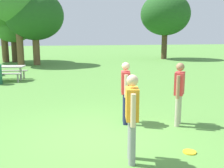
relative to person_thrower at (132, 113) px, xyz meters
name	(u,v)px	position (x,y,z in m)	size (l,w,h in m)	color
ground_plane	(100,137)	(-0.34, 1.31, -0.94)	(120.00, 120.00, 0.00)	#568E3D
person_thrower	(132,113)	(0.00, 0.00, 0.00)	(0.30, 0.60, 1.64)	gray
person_catcher	(125,89)	(0.52, 2.13, 0.00)	(0.30, 0.60, 1.64)	#1E234C
person_bystander	(179,90)	(1.82, 1.66, 0.00)	(0.40, 0.51, 1.64)	#B7AD93
frisbee	(190,152)	(1.25, 0.08, -0.93)	(0.27, 0.27, 0.03)	yellow
picnic_table_near	(8,70)	(-3.52, 10.11, -0.38)	(1.92, 1.69, 0.77)	#B2ADA3
tree_tall_left	(2,7)	(-5.14, 20.72, 3.84)	(5.49, 5.49, 7.13)	brown
tree_broad_center	(13,25)	(-4.33, 20.48, 2.29)	(3.56, 3.56, 4.78)	#4C3823
tree_far_right	(17,3)	(-3.52, 17.23, 3.80)	(3.86, 3.86, 6.44)	brown
tree_slender_mid	(35,16)	(-2.33, 17.65, 2.95)	(4.57, 4.57, 5.86)	brown
tree_back_left	(165,14)	(10.04, 20.26, 3.47)	(4.89, 4.89, 6.52)	#4C3823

